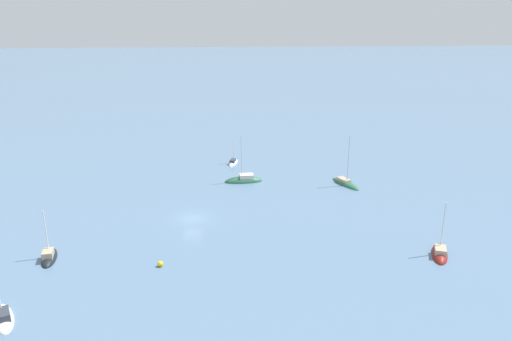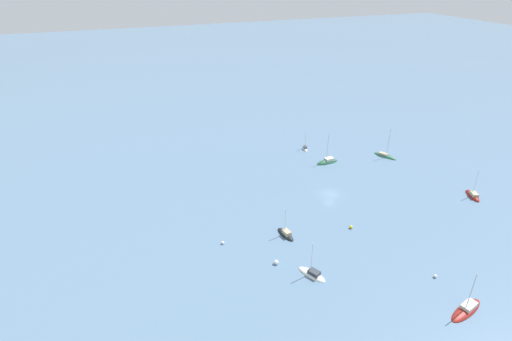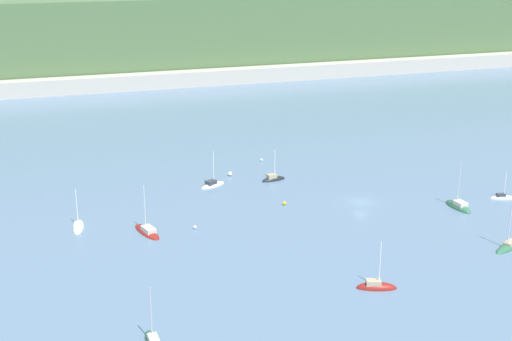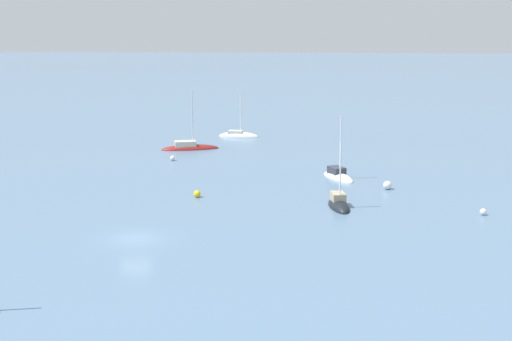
% 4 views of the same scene
% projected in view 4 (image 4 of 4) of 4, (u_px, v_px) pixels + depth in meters
% --- Properties ---
extents(ground_plane, '(600.00, 600.00, 0.00)m').
position_uv_depth(ground_plane, '(135.00, 239.00, 57.31)').
color(ground_plane, slate).
extents(sailboat_5, '(5.35, 2.55, 7.00)m').
position_uv_depth(sailboat_5, '(339.00, 206.00, 66.86)').
color(sailboat_5, black).
rests_on(sailboat_5, ground_plane).
extents(sailboat_6, '(4.23, 8.13, 8.59)m').
position_uv_depth(sailboat_6, '(189.00, 148.00, 95.98)').
color(sailboat_6, maroon).
rests_on(sailboat_6, ground_plane).
extents(sailboat_7, '(5.95, 4.27, 7.61)m').
position_uv_depth(sailboat_7, '(338.00, 177.00, 78.90)').
color(sailboat_7, white).
rests_on(sailboat_7, ground_plane).
extents(sailboat_8, '(2.68, 6.25, 7.40)m').
position_uv_depth(sailboat_8, '(239.00, 136.00, 105.87)').
color(sailboat_8, white).
rests_on(sailboat_8, ground_plane).
extents(mooring_buoy_0, '(0.60, 0.60, 0.60)m').
position_uv_depth(mooring_buoy_0, '(483.00, 212.00, 64.14)').
color(mooring_buoy_0, white).
rests_on(mooring_buoy_0, ground_plane).
extents(mooring_buoy_1, '(0.88, 0.88, 0.88)m').
position_uv_depth(mooring_buoy_1, '(387.00, 185.00, 73.66)').
color(mooring_buoy_1, white).
rests_on(mooring_buoy_1, ground_plane).
extents(mooring_buoy_2, '(0.70, 0.70, 0.70)m').
position_uv_depth(mooring_buoy_2, '(197.00, 194.00, 70.44)').
color(mooring_buoy_2, yellow).
rests_on(mooring_buoy_2, ground_plane).
extents(mooring_buoy_3, '(0.60, 0.60, 0.60)m').
position_uv_depth(mooring_buoy_3, '(173.00, 158.00, 88.39)').
color(mooring_buoy_3, white).
rests_on(mooring_buoy_3, ground_plane).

